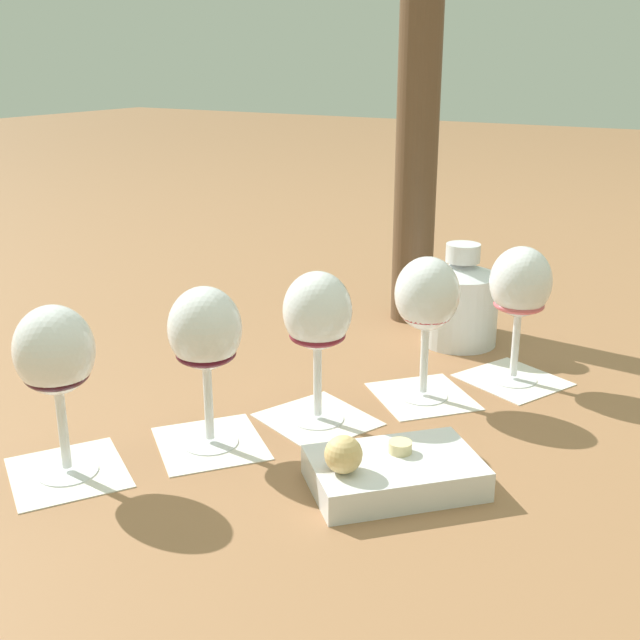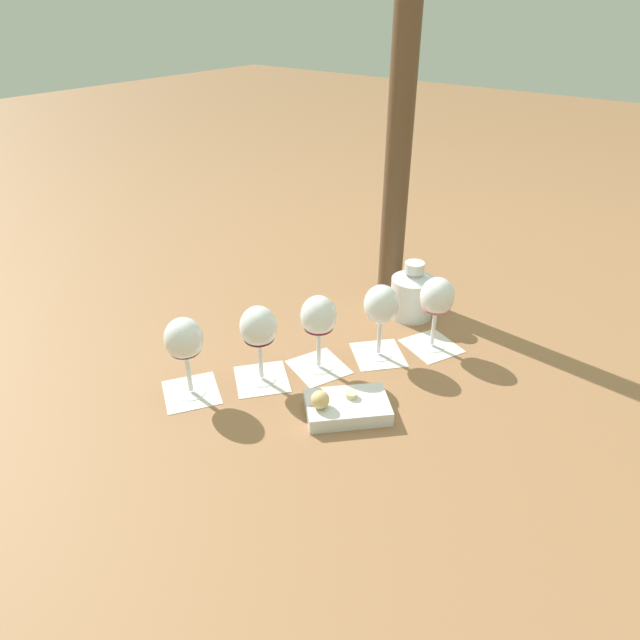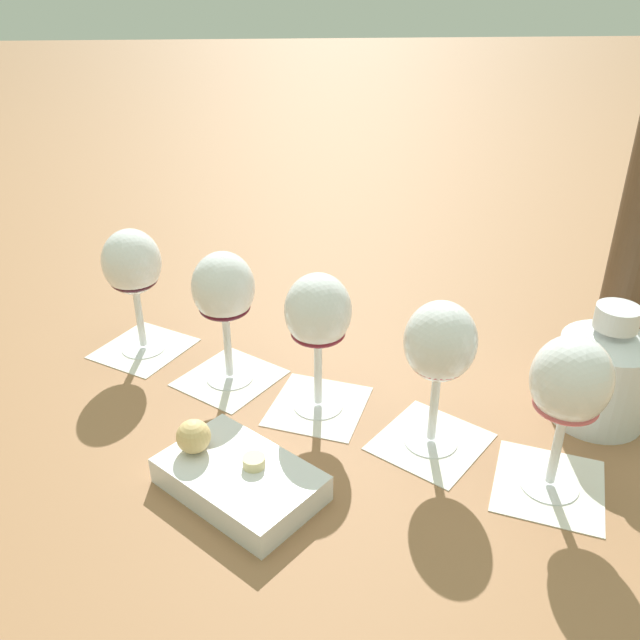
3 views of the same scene
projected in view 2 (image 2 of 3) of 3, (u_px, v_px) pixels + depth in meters
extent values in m
plane|color=#936642|center=(319.00, 367.00, 1.26)|extent=(8.00, 8.00, 0.00)
cube|color=silver|center=(431.00, 346.00, 1.33)|extent=(0.15, 0.15, 0.00)
cube|color=silver|center=(378.00, 354.00, 1.30)|extent=(0.16, 0.16, 0.00)
cube|color=silver|center=(319.00, 366.00, 1.26)|extent=(0.14, 0.15, 0.00)
cube|color=silver|center=(262.00, 379.00, 1.22)|extent=(0.16, 0.16, 0.00)
cube|color=silver|center=(191.00, 392.00, 1.18)|extent=(0.15, 0.16, 0.00)
cylinder|color=white|center=(432.00, 344.00, 1.33)|extent=(0.06, 0.06, 0.01)
cylinder|color=white|center=(434.00, 328.00, 1.31)|extent=(0.01, 0.01, 0.09)
ellipsoid|color=white|center=(437.00, 296.00, 1.26)|extent=(0.08, 0.08, 0.09)
ellipsoid|color=#D55B65|center=(436.00, 308.00, 1.28)|extent=(0.06, 0.06, 0.02)
cylinder|color=white|center=(378.00, 353.00, 1.30)|extent=(0.06, 0.06, 0.01)
cylinder|color=white|center=(379.00, 336.00, 1.27)|extent=(0.01, 0.01, 0.09)
ellipsoid|color=white|center=(381.00, 304.00, 1.23)|extent=(0.08, 0.08, 0.09)
ellipsoid|color=maroon|center=(381.00, 313.00, 1.24)|extent=(0.06, 0.06, 0.03)
cylinder|color=white|center=(319.00, 365.00, 1.26)|extent=(0.06, 0.06, 0.01)
cylinder|color=white|center=(319.00, 347.00, 1.23)|extent=(0.01, 0.01, 0.09)
ellipsoid|color=white|center=(319.00, 315.00, 1.19)|extent=(0.08, 0.08, 0.09)
ellipsoid|color=maroon|center=(319.00, 327.00, 1.21)|extent=(0.06, 0.06, 0.02)
cylinder|color=white|center=(262.00, 377.00, 1.22)|extent=(0.06, 0.06, 0.01)
cylinder|color=white|center=(261.00, 360.00, 1.19)|extent=(0.01, 0.01, 0.09)
ellipsoid|color=white|center=(258.00, 327.00, 1.15)|extent=(0.08, 0.08, 0.09)
ellipsoid|color=#450D1C|center=(259.00, 338.00, 1.17)|extent=(0.06, 0.06, 0.02)
cylinder|color=white|center=(191.00, 391.00, 1.18)|extent=(0.06, 0.06, 0.01)
cylinder|color=white|center=(189.00, 373.00, 1.15)|extent=(0.01, 0.01, 0.09)
ellipsoid|color=white|center=(184.00, 339.00, 1.11)|extent=(0.08, 0.08, 0.09)
ellipsoid|color=black|center=(185.00, 349.00, 1.12)|extent=(0.06, 0.06, 0.03)
cylinder|color=silver|center=(412.00, 297.00, 1.43)|extent=(0.11, 0.11, 0.10)
cone|color=silver|center=(414.00, 276.00, 1.40)|extent=(0.11, 0.11, 0.02)
cylinder|color=silver|center=(415.00, 267.00, 1.39)|extent=(0.05, 0.05, 0.03)
cube|color=silver|center=(347.00, 407.00, 1.11)|extent=(0.19, 0.19, 0.03)
cylinder|color=beige|center=(351.00, 395.00, 1.12)|extent=(0.02, 0.02, 0.01)
sphere|color=#B2703D|center=(319.00, 401.00, 1.09)|extent=(0.02, 0.02, 0.02)
sphere|color=#DBB775|center=(320.00, 400.00, 1.08)|extent=(0.04, 0.04, 0.04)
cylinder|color=brown|center=(402.00, 98.00, 1.31)|extent=(0.06, 0.06, 1.01)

